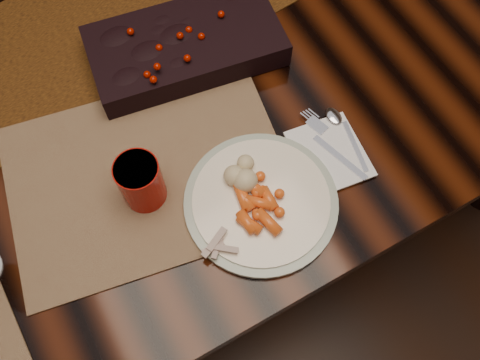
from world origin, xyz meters
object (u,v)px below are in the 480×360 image
dining_table (198,155)px  baby_carrots (263,204)px  placemat_main (148,174)px  dinner_plate (261,202)px  red_cup (141,182)px  centerpiece (185,43)px  mashed_potatoes (238,171)px  napkin (329,154)px  turkey_shreds (220,242)px

dining_table → baby_carrots: bearing=-92.8°
dining_table → placemat_main: (-0.16, -0.18, 0.38)m
dinner_plate → red_cup: 0.21m
dinner_plate → baby_carrots: bearing=-109.9°
centerpiece → placemat_main: 0.27m
mashed_potatoes → dining_table: bearing=84.6°
mashed_potatoes → napkin: mashed_potatoes is taller
mashed_potatoes → napkin: bearing=-12.0°
baby_carrots → red_cup: 0.21m
dining_table → dinner_plate: size_ratio=6.69×
dining_table → centerpiece: size_ratio=4.86×
mashed_potatoes → baby_carrots: bearing=-82.8°
dining_table → placemat_main: bearing=-132.3°
dining_table → placemat_main: placemat_main is taller
centerpiece → baby_carrots: 0.36m
dining_table → mashed_potatoes: size_ratio=22.25×
placemat_main → dinner_plate: dinner_plate is taller
dinner_plate → baby_carrots: 0.02m
dining_table → turkey_shreds: (-0.11, -0.36, 0.40)m
centerpiece → turkey_shreds: centerpiece is taller
dining_table → red_cup: red_cup is taller
red_cup → centerpiece: bearing=49.9°
centerpiece → dinner_plate: (-0.03, -0.35, -0.03)m
dinner_plate → mashed_potatoes: size_ratio=3.32×
turkey_shreds → centerpiece: bearing=71.3°
dining_table → red_cup: 0.51m
mashed_potatoes → napkin: (0.17, -0.04, -0.03)m
mashed_potatoes → dinner_plate: bearing=-77.6°
centerpiece → baby_carrots: size_ratio=3.38×
dining_table → napkin: bearing=-64.4°
baby_carrots → red_cup: bearing=142.7°
dinner_plate → turkey_shreds: 0.11m
mashed_potatoes → placemat_main: bearing=146.4°
baby_carrots → red_cup: red_cup is taller
placemat_main → turkey_shreds: 0.19m
dinner_plate → turkey_shreds: bearing=-160.9°
mashed_potatoes → napkin: 0.18m
dining_table → red_cup: (-0.18, -0.21, 0.43)m
centerpiece → mashed_potatoes: centerpiece is taller
baby_carrots → napkin: 0.17m
dining_table → dinner_plate: (-0.01, -0.33, 0.39)m
dinner_plate → red_cup: size_ratio=2.62×
placemat_main → mashed_potatoes: bearing=-23.6°
placemat_main → dinner_plate: (0.15, -0.15, 0.01)m
dinner_plate → centerpiece: bearing=84.9°
centerpiece → dinner_plate: bearing=-95.1°
turkey_shreds → red_cup: (-0.07, 0.15, 0.03)m
baby_carrots → turkey_shreds: 0.10m
placemat_main → mashed_potatoes: 0.17m
dining_table → baby_carrots: baby_carrots is taller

